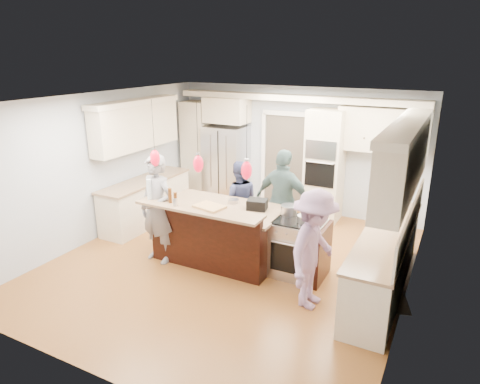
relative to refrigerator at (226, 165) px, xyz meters
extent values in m
plane|color=#AC6E2F|center=(1.55, -2.64, -0.90)|extent=(6.00, 6.00, 0.00)
cube|color=#B2BCC6|center=(1.55, 0.36, 0.45)|extent=(5.50, 0.04, 2.70)
cube|color=#B2BCC6|center=(1.55, -5.64, 0.45)|extent=(5.50, 0.04, 2.70)
cube|color=#B2BCC6|center=(-1.20, -2.64, 0.45)|extent=(0.04, 6.00, 2.70)
cube|color=#B2BCC6|center=(4.30, -2.64, 0.45)|extent=(0.04, 6.00, 2.70)
cube|color=white|center=(1.55, -2.64, 1.80)|extent=(5.50, 6.00, 0.04)
cube|color=#B7B7BC|center=(0.00, 0.00, 0.00)|extent=(0.90, 0.70, 1.80)
cube|color=beige|center=(2.30, 0.03, 0.25)|extent=(0.72, 0.64, 2.30)
cube|color=black|center=(2.30, -0.30, 0.65)|extent=(0.60, 0.02, 0.35)
cube|color=black|center=(2.30, -0.30, 0.15)|extent=(0.60, 0.02, 0.50)
cylinder|color=#B7B7BC|center=(2.30, -0.33, 0.40)|extent=(0.55, 0.02, 0.02)
cube|color=beige|center=(-0.80, 0.06, 0.25)|extent=(0.60, 0.58, 2.30)
cube|color=beige|center=(0.00, 0.06, 1.25)|extent=(0.95, 0.58, 0.55)
cube|color=beige|center=(3.35, 0.18, 1.05)|extent=(1.70, 0.35, 0.85)
cube|color=beige|center=(1.55, 0.16, 1.58)|extent=(5.30, 0.38, 0.12)
cube|color=#4C443A|center=(1.30, 0.35, 0.15)|extent=(0.90, 0.06, 2.10)
cube|color=white|center=(1.30, 0.31, 1.23)|extent=(1.04, 0.06, 0.10)
cube|color=beige|center=(3.95, -2.34, -0.46)|extent=(0.60, 3.00, 0.88)
cube|color=tan|center=(3.95, -2.34, 0.00)|extent=(0.64, 3.05, 0.04)
cube|color=beige|center=(4.07, -2.34, 1.08)|extent=(0.35, 3.00, 0.85)
cube|color=beige|center=(4.06, -2.34, 1.56)|extent=(0.37, 3.10, 0.10)
cube|color=beige|center=(-0.85, -1.84, -0.46)|extent=(0.60, 2.20, 0.88)
cube|color=tan|center=(-0.85, -1.84, 0.00)|extent=(0.64, 2.25, 0.04)
cube|color=beige|center=(-0.97, -1.84, 1.08)|extent=(0.35, 2.20, 0.85)
cube|color=beige|center=(-0.96, -1.84, 1.56)|extent=(0.37, 2.30, 0.10)
cube|color=black|center=(1.30, -2.49, -0.46)|extent=(2.00, 1.00, 0.88)
cube|color=tan|center=(1.30, -2.49, 0.00)|extent=(2.10, 1.10, 0.04)
cube|color=black|center=(1.30, -3.05, -0.36)|extent=(2.00, 0.12, 1.08)
cube|color=tan|center=(1.30, -3.19, 0.20)|extent=(2.10, 0.42, 0.04)
cube|color=black|center=(1.90, -2.34, 0.10)|extent=(0.36, 0.31, 0.17)
cube|color=#B7B7BC|center=(2.68, -2.49, -0.45)|extent=(0.76, 0.66, 0.90)
cube|color=black|center=(2.68, -2.83, -0.50)|extent=(0.65, 0.01, 0.45)
cube|color=black|center=(2.68, -2.49, 0.01)|extent=(0.72, 0.59, 0.02)
cube|color=black|center=(3.09, -2.49, -0.46)|extent=(0.06, 0.71, 0.88)
cylinder|color=black|center=(0.50, -3.15, 1.43)|extent=(0.01, 0.01, 0.75)
ellipsoid|color=red|center=(0.50, -3.15, 0.90)|extent=(0.15, 0.15, 0.26)
cylinder|color=black|center=(1.30, -3.15, 1.43)|extent=(0.01, 0.01, 0.75)
ellipsoid|color=red|center=(1.30, -3.15, 0.90)|extent=(0.15, 0.15, 0.26)
cylinder|color=black|center=(2.10, -3.15, 1.43)|extent=(0.01, 0.01, 0.75)
ellipsoid|color=red|center=(2.10, -3.15, 0.90)|extent=(0.15, 0.15, 0.26)
imported|color=gray|center=(0.43, -3.09, 0.01)|extent=(0.72, 0.52, 1.83)
imported|color=navy|center=(1.20, -1.65, -0.15)|extent=(0.91, 0.83, 1.50)
imported|color=#466362|center=(2.11, -1.72, 0.01)|extent=(1.11, 0.56, 1.81)
imported|color=#99769F|center=(3.15, -3.22, -0.06)|extent=(0.72, 1.14, 1.68)
cube|color=olive|center=(3.95, -2.46, -0.89)|extent=(0.99, 1.22, 0.01)
cylinder|color=silver|center=(0.39, -3.21, 0.39)|extent=(0.10, 0.10, 0.33)
cylinder|color=#4F2A0E|center=(0.46, -3.11, 0.35)|extent=(0.08, 0.08, 0.25)
cylinder|color=#4F2A0E|center=(0.94, -3.26, 0.33)|extent=(0.07, 0.07, 0.21)
cylinder|color=#4F2A0E|center=(0.79, -3.19, 0.34)|extent=(0.07, 0.07, 0.24)
cylinder|color=#B7B7BC|center=(0.93, -3.27, 0.28)|extent=(0.09, 0.09, 0.13)
cube|color=tan|center=(1.45, -3.11, 0.24)|extent=(0.50, 0.40, 0.03)
cylinder|color=#B7B7BC|center=(2.44, -2.32, 0.10)|extent=(0.26, 0.26, 0.15)
cylinder|color=#B7B7BC|center=(2.77, -2.53, 0.08)|extent=(0.22, 0.22, 0.11)
camera|label=1|loc=(4.67, -8.31, 2.47)|focal=32.00mm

